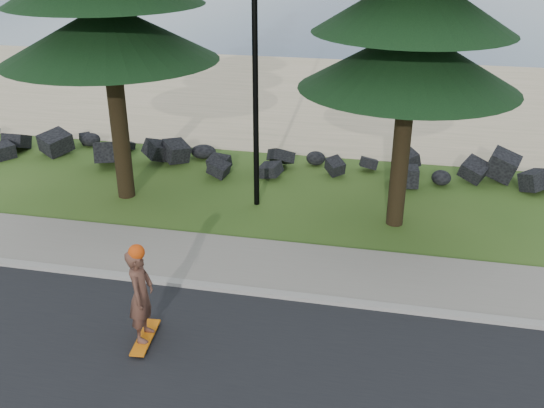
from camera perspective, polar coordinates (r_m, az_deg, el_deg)
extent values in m
plane|color=#305119|center=(12.88, -4.71, -5.84)|extent=(160.00, 160.00, 0.00)
cube|color=#9F988F|center=(12.12, -5.92, -7.75)|extent=(160.00, 0.20, 0.10)
cube|color=gray|center=(13.02, -4.47, -5.26)|extent=(160.00, 2.00, 0.08)
cube|color=tan|center=(26.13, 4.32, 10.25)|extent=(160.00, 15.00, 0.01)
cylinder|color=black|center=(14.40, -1.61, 14.62)|extent=(0.14, 0.14, 8.00)
cube|color=orange|center=(10.88, -11.81, -12.17)|extent=(0.34, 1.03, 0.03)
imported|color=brown|center=(10.39, -12.23, -8.37)|extent=(0.46, 0.65, 1.69)
sphere|color=#D2400B|center=(9.98, -12.64, -4.47)|extent=(0.27, 0.27, 0.27)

